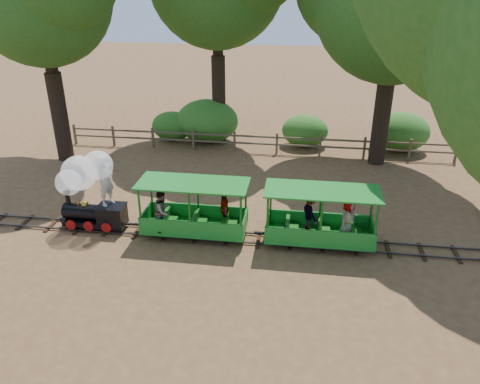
# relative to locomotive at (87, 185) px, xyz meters

# --- Properties ---
(ground) EXTENTS (90.00, 90.00, 0.00)m
(ground) POSITION_rel_locomotive_xyz_m (4.57, -0.08, -1.56)
(ground) COLOR brown
(ground) RESTS_ON ground
(track) EXTENTS (22.00, 1.00, 0.10)m
(track) POSITION_rel_locomotive_xyz_m (4.57, -0.08, -1.50)
(track) COLOR #3F3D3A
(track) RESTS_ON ground
(locomotive) EXTENTS (2.38, 1.12, 2.74)m
(locomotive) POSITION_rel_locomotive_xyz_m (0.00, 0.00, 0.00)
(locomotive) COLOR black
(locomotive) RESTS_ON ground
(carriage_front) EXTENTS (3.43, 1.42, 1.78)m
(carriage_front) POSITION_rel_locomotive_xyz_m (3.44, -0.14, -0.76)
(carriage_front) COLOR #1C8426
(carriage_front) RESTS_ON track
(carriage_rear) EXTENTS (3.43, 1.44, 1.78)m
(carriage_rear) POSITION_rel_locomotive_xyz_m (7.52, -0.03, -0.75)
(carriage_rear) COLOR #1C8426
(carriage_rear) RESTS_ON track
(fence) EXTENTS (18.10, 0.10, 1.00)m
(fence) POSITION_rel_locomotive_xyz_m (4.57, 7.92, -0.98)
(fence) COLOR brown
(fence) RESTS_ON ground
(shrub_west) EXTENTS (2.10, 1.62, 1.45)m
(shrub_west) POSITION_rel_locomotive_xyz_m (0.20, 9.22, -0.84)
(shrub_west) COLOR #2D6B1E
(shrub_west) RESTS_ON ground
(shrub_mid_w) EXTENTS (3.08, 2.37, 2.13)m
(shrub_mid_w) POSITION_rel_locomotive_xyz_m (2.01, 9.22, -0.50)
(shrub_mid_w) COLOR #2D6B1E
(shrub_mid_w) RESTS_ON ground
(shrub_mid_e) EXTENTS (2.25, 1.73, 1.55)m
(shrub_mid_e) POSITION_rel_locomotive_xyz_m (6.84, 9.22, -0.79)
(shrub_mid_e) COLOR #2D6B1E
(shrub_mid_e) RESTS_ON ground
(shrub_east) EXTENTS (2.68, 2.06, 1.86)m
(shrub_east) POSITION_rel_locomotive_xyz_m (11.33, 9.22, -0.64)
(shrub_east) COLOR #2D6B1E
(shrub_east) RESTS_ON ground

